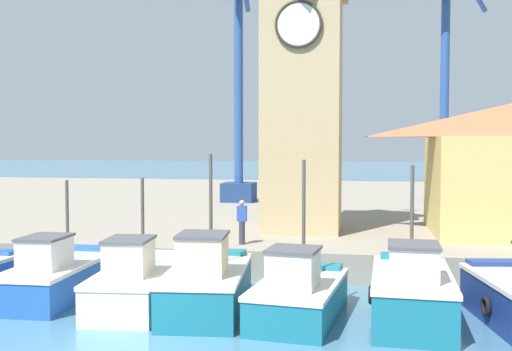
{
  "coord_description": "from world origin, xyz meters",
  "views": [
    {
      "loc": [
        5.34,
        -12.6,
        4.67
      ],
      "look_at": [
        1.39,
        9.25,
        3.5
      ],
      "focal_mm": 42.0,
      "sensor_mm": 36.0,
      "label": 1
    }
  ],
  "objects_px": {
    "port_crane_far": "(239,110)",
    "fishing_boat_mid_left": "(58,275)",
    "fishing_boat_mid_right": "(207,283)",
    "port_crane_near": "(446,103)",
    "fishing_boat_right_outer": "(412,292)",
    "clock_tower": "(303,68)",
    "fishing_boat_center": "(137,282)",
    "fishing_boat_right_inner": "(299,294)",
    "dock_worker_near_tower": "(242,221)"
  },
  "relations": [
    {
      "from": "fishing_boat_center",
      "to": "fishing_boat_mid_left",
      "type": "bearing_deg",
      "value": 169.4
    },
    {
      "from": "fishing_boat_center",
      "to": "port_crane_near",
      "type": "height_order",
      "value": "port_crane_near"
    },
    {
      "from": "fishing_boat_right_inner",
      "to": "fishing_boat_right_outer",
      "type": "bearing_deg",
      "value": 6.07
    },
    {
      "from": "fishing_boat_right_inner",
      "to": "clock_tower",
      "type": "xyz_separation_m",
      "value": [
        -0.88,
        9.41,
        7.18
      ]
    },
    {
      "from": "fishing_boat_right_inner",
      "to": "port_crane_near",
      "type": "xyz_separation_m",
      "value": [
        6.9,
        24.97,
        6.64
      ]
    },
    {
      "from": "fishing_boat_right_inner",
      "to": "clock_tower",
      "type": "height_order",
      "value": "clock_tower"
    },
    {
      "from": "fishing_boat_mid_right",
      "to": "port_crane_far",
      "type": "bearing_deg",
      "value": 99.51
    },
    {
      "from": "port_crane_near",
      "to": "port_crane_far",
      "type": "distance_m",
      "value": 13.5
    },
    {
      "from": "fishing_boat_mid_left",
      "to": "dock_worker_near_tower",
      "type": "xyz_separation_m",
      "value": [
        4.76,
        4.58,
        1.17
      ]
    },
    {
      "from": "fishing_boat_mid_right",
      "to": "clock_tower",
      "type": "xyz_separation_m",
      "value": [
        1.72,
        9.06,
        7.08
      ]
    },
    {
      "from": "fishing_boat_center",
      "to": "port_crane_far",
      "type": "bearing_deg",
      "value": 93.91
    },
    {
      "from": "fishing_boat_center",
      "to": "port_crane_near",
      "type": "xyz_separation_m",
      "value": [
        11.6,
        24.53,
        6.61
      ]
    },
    {
      "from": "port_crane_near",
      "to": "fishing_boat_right_outer",
      "type": "bearing_deg",
      "value": -99.11
    },
    {
      "from": "fishing_boat_mid_left",
      "to": "clock_tower",
      "type": "height_order",
      "value": "clock_tower"
    },
    {
      "from": "fishing_boat_mid_right",
      "to": "fishing_boat_center",
      "type": "bearing_deg",
      "value": 177.78
    },
    {
      "from": "fishing_boat_center",
      "to": "port_crane_far",
      "type": "relative_size",
      "value": 0.3
    },
    {
      "from": "fishing_boat_mid_left",
      "to": "fishing_boat_right_inner",
      "type": "distance_m",
      "value": 7.49
    },
    {
      "from": "fishing_boat_mid_left",
      "to": "fishing_boat_right_inner",
      "type": "relative_size",
      "value": 1.13
    },
    {
      "from": "fishing_boat_right_outer",
      "to": "port_crane_far",
      "type": "relative_size",
      "value": 0.29
    },
    {
      "from": "port_crane_far",
      "to": "fishing_boat_mid_left",
      "type": "bearing_deg",
      "value": -93.56
    },
    {
      "from": "fishing_boat_mid_right",
      "to": "fishing_boat_right_outer",
      "type": "bearing_deg",
      "value": -0.39
    },
    {
      "from": "clock_tower",
      "to": "fishing_boat_mid_right",
      "type": "bearing_deg",
      "value": -100.78
    },
    {
      "from": "fishing_boat_right_inner",
      "to": "port_crane_far",
      "type": "bearing_deg",
      "value": 105.94
    },
    {
      "from": "fishing_boat_mid_left",
      "to": "fishing_boat_right_inner",
      "type": "height_order",
      "value": "fishing_boat_right_inner"
    },
    {
      "from": "fishing_boat_right_outer",
      "to": "port_crane_near",
      "type": "height_order",
      "value": "port_crane_near"
    },
    {
      "from": "fishing_boat_mid_left",
      "to": "fishing_boat_center",
      "type": "xyz_separation_m",
      "value": [
        2.73,
        -0.51,
        0.02
      ]
    },
    {
      "from": "fishing_boat_center",
      "to": "port_crane_near",
      "type": "relative_size",
      "value": 0.29
    },
    {
      "from": "fishing_boat_mid_left",
      "to": "fishing_boat_right_outer",
      "type": "height_order",
      "value": "fishing_boat_right_outer"
    },
    {
      "from": "fishing_boat_mid_left",
      "to": "port_crane_far",
      "type": "relative_size",
      "value": 0.31
    },
    {
      "from": "fishing_boat_mid_right",
      "to": "port_crane_far",
      "type": "xyz_separation_m",
      "value": [
        -3.55,
        21.19,
        6.04
      ]
    },
    {
      "from": "fishing_boat_right_inner",
      "to": "fishing_boat_right_outer",
      "type": "xyz_separation_m",
      "value": [
        2.94,
        0.31,
        0.11
      ]
    },
    {
      "from": "fishing_boat_right_inner",
      "to": "clock_tower",
      "type": "distance_m",
      "value": 11.87
    },
    {
      "from": "fishing_boat_mid_right",
      "to": "fishing_boat_mid_left",
      "type": "bearing_deg",
      "value": 173.02
    },
    {
      "from": "clock_tower",
      "to": "port_crane_far",
      "type": "bearing_deg",
      "value": 113.5
    },
    {
      "from": "port_crane_near",
      "to": "fishing_boat_mid_left",
      "type": "bearing_deg",
      "value": -120.82
    },
    {
      "from": "fishing_boat_center",
      "to": "dock_worker_near_tower",
      "type": "xyz_separation_m",
      "value": [
        2.04,
        5.09,
        1.15
      ]
    },
    {
      "from": "fishing_boat_mid_right",
      "to": "port_crane_near",
      "type": "xyz_separation_m",
      "value": [
        9.5,
        24.62,
        6.54
      ]
    },
    {
      "from": "fishing_boat_right_inner",
      "to": "dock_worker_near_tower",
      "type": "bearing_deg",
      "value": 115.8
    },
    {
      "from": "fishing_boat_mid_right",
      "to": "clock_tower",
      "type": "distance_m",
      "value": 11.63
    },
    {
      "from": "clock_tower",
      "to": "dock_worker_near_tower",
      "type": "height_order",
      "value": "clock_tower"
    },
    {
      "from": "dock_worker_near_tower",
      "to": "fishing_boat_center",
      "type": "bearing_deg",
      "value": -111.78
    },
    {
      "from": "fishing_boat_right_outer",
      "to": "dock_worker_near_tower",
      "type": "bearing_deg",
      "value": 137.13
    },
    {
      "from": "fishing_boat_mid_right",
      "to": "dock_worker_near_tower",
      "type": "distance_m",
      "value": 5.29
    },
    {
      "from": "fishing_boat_center",
      "to": "fishing_boat_right_inner",
      "type": "relative_size",
      "value": 1.11
    },
    {
      "from": "fishing_boat_right_outer",
      "to": "port_crane_far",
      "type": "height_order",
      "value": "port_crane_far"
    },
    {
      "from": "fishing_boat_mid_left",
      "to": "fishing_boat_right_inner",
      "type": "xyz_separation_m",
      "value": [
        7.43,
        -0.94,
        -0.01
      ]
    },
    {
      "from": "fishing_boat_mid_right",
      "to": "port_crane_near",
      "type": "height_order",
      "value": "port_crane_near"
    },
    {
      "from": "fishing_boat_right_outer",
      "to": "port_crane_far",
      "type": "bearing_deg",
      "value": 113.19
    },
    {
      "from": "fishing_boat_mid_left",
      "to": "clock_tower",
      "type": "distance_m",
      "value": 12.89
    },
    {
      "from": "fishing_boat_right_outer",
      "to": "clock_tower",
      "type": "relative_size",
      "value": 0.32
    }
  ]
}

